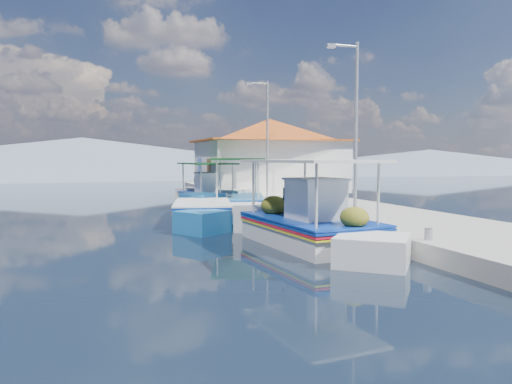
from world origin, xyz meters
name	(u,v)px	position (x,y,z in m)	size (l,w,h in m)	color
ground	(247,248)	(0.00, 0.00, 0.00)	(160.00, 160.00, 0.00)	black
quay	(334,211)	(5.90, 6.00, 0.25)	(5.00, 44.00, 0.50)	gray
bollards	(297,204)	(3.80, 5.25, 0.65)	(0.20, 17.20, 0.30)	#A5A8AD
main_caique	(309,227)	(1.88, -0.05, 0.53)	(2.91, 8.37, 2.77)	white
caique_green_canopy	(237,205)	(2.15, 8.32, 0.42)	(3.64, 7.18, 2.81)	white
caique_blue_hull	(201,214)	(-0.08, 5.65, 0.34)	(3.11, 6.96, 1.27)	#1B67A6
caique_far	(207,198)	(1.59, 11.98, 0.47)	(2.48, 7.21, 2.53)	white
harbor_building	(269,154)	(6.20, 15.00, 2.78)	(10.49, 10.49, 4.40)	white
lamp_post_near	(354,120)	(4.51, 2.00, 3.85)	(1.21, 0.14, 6.00)	#A5A8AD
lamp_post_far	(266,133)	(4.51, 11.00, 3.85)	(1.21, 0.14, 6.00)	#A5A8AD
mountain_ridge	(170,161)	(6.54, 56.00, 2.04)	(171.40, 96.00, 5.50)	slate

